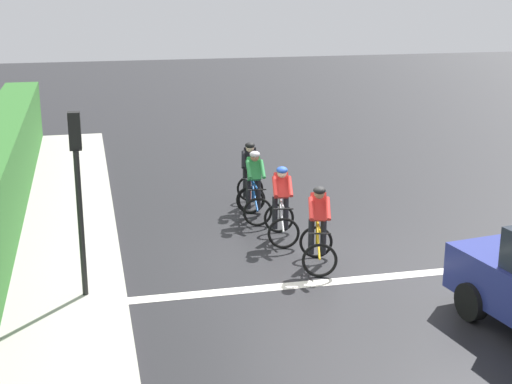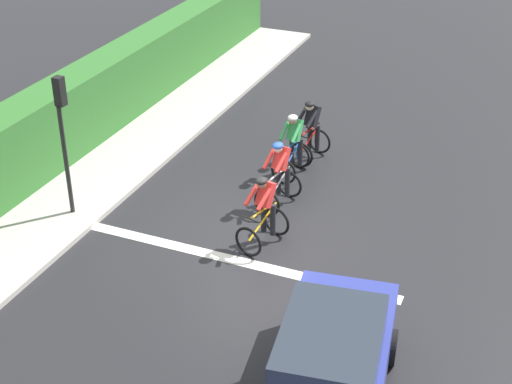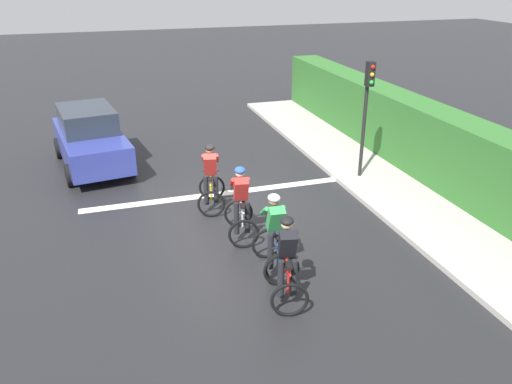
{
  "view_description": "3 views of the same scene",
  "coord_description": "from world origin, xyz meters",
  "px_view_note": "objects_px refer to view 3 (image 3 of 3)",
  "views": [
    {
      "loc": [
        -3.98,
        -13.09,
        5.43
      ],
      "look_at": [
        -0.6,
        1.44,
        1.14
      ],
      "focal_mm": 51.78,
      "sensor_mm": 36.0,
      "label": 1
    },
    {
      "loc": [
        5.47,
        -12.93,
        9.1
      ],
      "look_at": [
        -0.25,
        0.67,
        0.75
      ],
      "focal_mm": 53.64,
      "sensor_mm": 36.0,
      "label": 2
    },
    {
      "loc": [
        2.69,
        11.28,
        5.62
      ],
      "look_at": [
        -0.4,
        1.44,
        1.03
      ],
      "focal_mm": 35.88,
      "sensor_mm": 36.0,
      "label": 3
    }
  ],
  "objects_px": {
    "cyclist_mid": "(241,205)",
    "traffic_light_near_crossing": "(367,103)",
    "cyclist_lead": "(286,263)",
    "cyclist_second": "(275,237)",
    "car_navy": "(90,138)",
    "cyclist_fourth": "(211,179)"
  },
  "relations": [
    {
      "from": "cyclist_mid",
      "to": "traffic_light_near_crossing",
      "type": "distance_m",
      "value": 4.93
    },
    {
      "from": "traffic_light_near_crossing",
      "to": "cyclist_lead",
      "type": "bearing_deg",
      "value": 49.54
    },
    {
      "from": "cyclist_second",
      "to": "cyclist_mid",
      "type": "xyz_separation_m",
      "value": [
        0.24,
        -1.56,
        0.0
      ]
    },
    {
      "from": "cyclist_second",
      "to": "car_navy",
      "type": "relative_size",
      "value": 0.39
    },
    {
      "from": "car_navy",
      "to": "traffic_light_near_crossing",
      "type": "relative_size",
      "value": 1.29
    },
    {
      "from": "cyclist_fourth",
      "to": "cyclist_lead",
      "type": "bearing_deg",
      "value": 95.73
    },
    {
      "from": "cyclist_second",
      "to": "car_navy",
      "type": "xyz_separation_m",
      "value": [
        3.31,
        -7.25,
        0.08
      ]
    },
    {
      "from": "cyclist_lead",
      "to": "car_navy",
      "type": "height_order",
      "value": "car_navy"
    },
    {
      "from": "cyclist_lead",
      "to": "cyclist_mid",
      "type": "distance_m",
      "value": 2.52
    },
    {
      "from": "cyclist_second",
      "to": "traffic_light_near_crossing",
      "type": "distance_m",
      "value": 5.64
    },
    {
      "from": "cyclist_mid",
      "to": "cyclist_fourth",
      "type": "bearing_deg",
      "value": -79.91
    },
    {
      "from": "car_navy",
      "to": "traffic_light_near_crossing",
      "type": "xyz_separation_m",
      "value": [
        -7.24,
        3.47,
        1.35
      ]
    },
    {
      "from": "cyclist_fourth",
      "to": "traffic_light_near_crossing",
      "type": "distance_m",
      "value": 4.72
    },
    {
      "from": "cyclist_lead",
      "to": "cyclist_mid",
      "type": "height_order",
      "value": "same"
    },
    {
      "from": "cyclist_mid",
      "to": "car_navy",
      "type": "distance_m",
      "value": 6.47
    },
    {
      "from": "cyclist_second",
      "to": "traffic_light_near_crossing",
      "type": "relative_size",
      "value": 0.5
    },
    {
      "from": "cyclist_mid",
      "to": "car_navy",
      "type": "bearing_deg",
      "value": -61.64
    },
    {
      "from": "cyclist_second",
      "to": "cyclist_fourth",
      "type": "xyz_separation_m",
      "value": [
        0.53,
        -3.22,
        0.0
      ]
    },
    {
      "from": "cyclist_lead",
      "to": "car_navy",
      "type": "distance_m",
      "value": 8.81
    },
    {
      "from": "cyclist_fourth",
      "to": "car_navy",
      "type": "xyz_separation_m",
      "value": [
        2.78,
        -4.03,
        0.08
      ]
    },
    {
      "from": "cyclist_lead",
      "to": "traffic_light_near_crossing",
      "type": "height_order",
      "value": "traffic_light_near_crossing"
    },
    {
      "from": "car_navy",
      "to": "traffic_light_near_crossing",
      "type": "bearing_deg",
      "value": 154.38
    }
  ]
}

